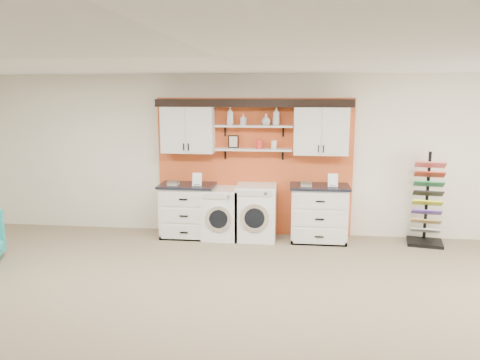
# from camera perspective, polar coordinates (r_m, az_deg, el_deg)

# --- Properties ---
(floor) EXTENTS (10.00, 10.00, 0.00)m
(floor) POSITION_cam_1_polar(r_m,az_deg,el_deg) (4.86, -2.59, -20.27)
(floor) COLOR #847559
(floor) RESTS_ON ground
(ceiling) EXTENTS (10.00, 10.00, 0.00)m
(ceiling) POSITION_cam_1_polar(r_m,az_deg,el_deg) (4.18, -2.93, 14.77)
(ceiling) COLOR white
(ceiling) RESTS_ON wall_back
(wall_back) EXTENTS (10.00, 0.00, 10.00)m
(wall_back) POSITION_cam_1_polar(r_m,az_deg,el_deg) (8.22, 1.75, 3.01)
(wall_back) COLOR silver
(wall_back) RESTS_ON floor
(accent_panel) EXTENTS (3.40, 0.07, 2.40)m
(accent_panel) POSITION_cam_1_polar(r_m,az_deg,el_deg) (8.21, 1.73, 1.60)
(accent_panel) COLOR #CD5123
(accent_panel) RESTS_ON wall_back
(upper_cabinet_left) EXTENTS (0.90, 0.35, 0.84)m
(upper_cabinet_left) POSITION_cam_1_polar(r_m,az_deg,el_deg) (8.13, -6.36, 6.28)
(upper_cabinet_left) COLOR silver
(upper_cabinet_left) RESTS_ON wall_back
(upper_cabinet_right) EXTENTS (0.90, 0.35, 0.84)m
(upper_cabinet_right) POSITION_cam_1_polar(r_m,az_deg,el_deg) (7.94, 9.84, 6.08)
(upper_cabinet_right) COLOR silver
(upper_cabinet_right) RESTS_ON wall_back
(shelf_lower) EXTENTS (1.32, 0.28, 0.03)m
(shelf_lower) POSITION_cam_1_polar(r_m,az_deg,el_deg) (8.00, 1.64, 3.74)
(shelf_lower) COLOR silver
(shelf_lower) RESTS_ON wall_back
(shelf_upper) EXTENTS (1.32, 0.28, 0.03)m
(shelf_upper) POSITION_cam_1_polar(r_m,az_deg,el_deg) (7.96, 1.65, 6.60)
(shelf_upper) COLOR silver
(shelf_upper) RESTS_ON wall_back
(crown_molding) EXTENTS (3.30, 0.41, 0.13)m
(crown_molding) POSITION_cam_1_polar(r_m,az_deg,el_deg) (7.96, 1.68, 9.47)
(crown_molding) COLOR black
(crown_molding) RESTS_ON wall_back
(picture_frame) EXTENTS (0.18, 0.02, 0.22)m
(picture_frame) POSITION_cam_1_polar(r_m,az_deg,el_deg) (8.07, -0.81, 4.70)
(picture_frame) COLOR black
(picture_frame) RESTS_ON shelf_lower
(canister_red) EXTENTS (0.11, 0.11, 0.16)m
(canister_red) POSITION_cam_1_polar(r_m,az_deg,el_deg) (7.98, 2.36, 4.41)
(canister_red) COLOR red
(canister_red) RESTS_ON shelf_lower
(canister_cream) EXTENTS (0.10, 0.10, 0.14)m
(canister_cream) POSITION_cam_1_polar(r_m,az_deg,el_deg) (7.97, 4.16, 4.31)
(canister_cream) COLOR silver
(canister_cream) RESTS_ON shelf_lower
(base_cabinet_left) EXTENTS (0.95, 0.66, 0.93)m
(base_cabinet_left) POSITION_cam_1_polar(r_m,az_deg,el_deg) (8.22, -6.39, -3.69)
(base_cabinet_left) COLOR silver
(base_cabinet_left) RESTS_ON floor
(base_cabinet_right) EXTENTS (0.98, 0.66, 0.96)m
(base_cabinet_right) POSITION_cam_1_polar(r_m,az_deg,el_deg) (8.03, 9.58, -4.01)
(base_cabinet_right) COLOR silver
(base_cabinet_right) RESTS_ON floor
(washer) EXTENTS (0.62, 0.71, 0.87)m
(washer) POSITION_cam_1_polar(r_m,az_deg,el_deg) (8.11, -2.26, -4.04)
(washer) COLOR white
(washer) RESTS_ON floor
(dryer) EXTENTS (0.67, 0.71, 0.94)m
(dryer) POSITION_cam_1_polar(r_m,az_deg,el_deg) (8.04, 1.99, -3.92)
(dryer) COLOR white
(dryer) RESTS_ON floor
(sample_rack) EXTENTS (0.63, 0.56, 1.53)m
(sample_rack) POSITION_cam_1_polar(r_m,az_deg,el_deg) (8.34, 21.78, -3.95)
(sample_rack) COLOR black
(sample_rack) RESTS_ON floor
(soap_bottle_a) EXTENTS (0.14, 0.14, 0.31)m
(soap_bottle_a) POSITION_cam_1_polar(r_m,az_deg,el_deg) (8.00, -1.22, 7.83)
(soap_bottle_a) COLOR silver
(soap_bottle_a) RESTS_ON shelf_upper
(soap_bottle_b) EXTENTS (0.10, 0.10, 0.19)m
(soap_bottle_b) POSITION_cam_1_polar(r_m,az_deg,el_deg) (7.97, 0.42, 7.39)
(soap_bottle_b) COLOR silver
(soap_bottle_b) RESTS_ON shelf_upper
(soap_bottle_c) EXTENTS (0.21, 0.21, 0.19)m
(soap_bottle_c) POSITION_cam_1_polar(r_m,az_deg,el_deg) (7.94, 3.18, 7.37)
(soap_bottle_c) COLOR silver
(soap_bottle_c) RESTS_ON shelf_upper
(soap_bottle_d) EXTENTS (0.17, 0.17, 0.31)m
(soap_bottle_d) POSITION_cam_1_polar(r_m,az_deg,el_deg) (7.93, 4.44, 7.80)
(soap_bottle_d) COLOR silver
(soap_bottle_d) RESTS_ON shelf_upper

